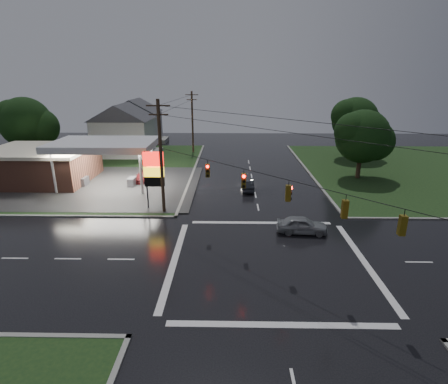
{
  "coord_description": "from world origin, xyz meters",
  "views": [
    {
      "loc": [
        -2.89,
        -22.9,
        13.01
      ],
      "look_at": [
        -3.45,
        6.98,
        3.0
      ],
      "focal_mm": 28.0,
      "sensor_mm": 36.0,
      "label": 1
    }
  ],
  "objects_px": {
    "car_crossing": "(302,225)",
    "utility_pole_n": "(192,121)",
    "house_near": "(124,129)",
    "house_far": "(136,120)",
    "car_north": "(248,185)",
    "gas_station": "(50,162)",
    "pylon_sign": "(154,171)",
    "utility_pole_nw": "(161,156)",
    "car_pump": "(145,176)",
    "tree_ne_far": "(356,120)",
    "tree_nw_behind": "(27,123)",
    "tree_ne_near": "(364,137)"
  },
  "relations": [
    {
      "from": "gas_station",
      "to": "utility_pole_n",
      "type": "bearing_deg",
      "value": 48.53
    },
    {
      "from": "house_near",
      "to": "house_far",
      "type": "distance_m",
      "value": 12.04
    },
    {
      "from": "tree_ne_far",
      "to": "gas_station",
      "type": "bearing_deg",
      "value": -161.54
    },
    {
      "from": "pylon_sign",
      "to": "house_far",
      "type": "bearing_deg",
      "value": 106.98
    },
    {
      "from": "tree_ne_near",
      "to": "car_crossing",
      "type": "distance_m",
      "value": 20.78
    },
    {
      "from": "utility_pole_nw",
      "to": "car_north",
      "type": "height_order",
      "value": "utility_pole_nw"
    },
    {
      "from": "utility_pole_n",
      "to": "house_far",
      "type": "distance_m",
      "value": 16.0
    },
    {
      "from": "car_north",
      "to": "gas_station",
      "type": "bearing_deg",
      "value": -7.34
    },
    {
      "from": "car_north",
      "to": "house_near",
      "type": "bearing_deg",
      "value": -44.16
    },
    {
      "from": "pylon_sign",
      "to": "car_north",
      "type": "height_order",
      "value": "pylon_sign"
    },
    {
      "from": "car_pump",
      "to": "tree_ne_near",
      "type": "bearing_deg",
      "value": 15.91
    },
    {
      "from": "tree_ne_near",
      "to": "utility_pole_n",
      "type": "bearing_deg",
      "value": 145.9
    },
    {
      "from": "gas_station",
      "to": "car_pump",
      "type": "height_order",
      "value": "gas_station"
    },
    {
      "from": "tree_nw_behind",
      "to": "tree_ne_near",
      "type": "distance_m",
      "value": 48.65
    },
    {
      "from": "pylon_sign",
      "to": "car_north",
      "type": "distance_m",
      "value": 11.96
    },
    {
      "from": "tree_nw_behind",
      "to": "car_pump",
      "type": "xyz_separation_m",
      "value": [
        19.82,
        -9.58,
        -5.54
      ]
    },
    {
      "from": "utility_pole_n",
      "to": "car_crossing",
      "type": "distance_m",
      "value": 35.8
    },
    {
      "from": "tree_ne_near",
      "to": "tree_ne_far",
      "type": "relative_size",
      "value": 0.92
    },
    {
      "from": "gas_station",
      "to": "tree_nw_behind",
      "type": "bearing_deg",
      "value": 128.42
    },
    {
      "from": "utility_pole_nw",
      "to": "house_near",
      "type": "height_order",
      "value": "utility_pole_nw"
    },
    {
      "from": "gas_station",
      "to": "tree_ne_far",
      "type": "height_order",
      "value": "tree_ne_far"
    },
    {
      "from": "house_near",
      "to": "house_far",
      "type": "relative_size",
      "value": 1.0
    },
    {
      "from": "house_far",
      "to": "tree_nw_behind",
      "type": "relative_size",
      "value": 1.1
    },
    {
      "from": "tree_nw_behind",
      "to": "car_north",
      "type": "relative_size",
      "value": 2.64
    },
    {
      "from": "house_near",
      "to": "tree_ne_far",
      "type": "bearing_deg",
      "value": -3.01
    },
    {
      "from": "utility_pole_n",
      "to": "tree_ne_far",
      "type": "bearing_deg",
      "value": -8.55
    },
    {
      "from": "house_near",
      "to": "car_crossing",
      "type": "distance_m",
      "value": 39.62
    },
    {
      "from": "tree_ne_near",
      "to": "tree_ne_far",
      "type": "xyz_separation_m",
      "value": [
        3.01,
        12.0,
        0.62
      ]
    },
    {
      "from": "tree_nw_behind",
      "to": "car_crossing",
      "type": "bearing_deg",
      "value": -34.01
    },
    {
      "from": "car_crossing",
      "to": "car_north",
      "type": "bearing_deg",
      "value": 24.52
    },
    {
      "from": "tree_ne_near",
      "to": "car_pump",
      "type": "xyz_separation_m",
      "value": [
        -28.16,
        -1.58,
        -4.92
      ]
    },
    {
      "from": "gas_station",
      "to": "car_crossing",
      "type": "distance_m",
      "value": 32.61
    },
    {
      "from": "tree_ne_near",
      "to": "utility_pole_nw",
      "type": "bearing_deg",
      "value": -152.14
    },
    {
      "from": "house_far",
      "to": "car_pump",
      "type": "bearing_deg",
      "value": -73.96
    },
    {
      "from": "tree_ne_far",
      "to": "car_north",
      "type": "xyz_separation_m",
      "value": [
        -17.95,
        -17.38,
        -5.55
      ]
    },
    {
      "from": "tree_ne_near",
      "to": "tree_ne_far",
      "type": "bearing_deg",
      "value": 75.93
    },
    {
      "from": "house_near",
      "to": "house_far",
      "type": "xyz_separation_m",
      "value": [
        -1.0,
        12.0,
        0.0
      ]
    },
    {
      "from": "house_far",
      "to": "car_north",
      "type": "distance_m",
      "value": 38.03
    },
    {
      "from": "pylon_sign",
      "to": "house_far",
      "type": "xyz_separation_m",
      "value": [
        -11.45,
        37.5,
        0.39
      ]
    },
    {
      "from": "gas_station",
      "to": "tree_nw_behind",
      "type": "height_order",
      "value": "tree_nw_behind"
    },
    {
      "from": "utility_pole_n",
      "to": "tree_ne_near",
      "type": "relative_size",
      "value": 1.17
    },
    {
      "from": "car_north",
      "to": "tree_ne_far",
      "type": "bearing_deg",
      "value": -136.2
    },
    {
      "from": "utility_pole_nw",
      "to": "car_pump",
      "type": "relative_size",
      "value": 2.49
    },
    {
      "from": "utility_pole_nw",
      "to": "tree_nw_behind",
      "type": "height_order",
      "value": "utility_pole_nw"
    },
    {
      "from": "pylon_sign",
      "to": "car_pump",
      "type": "height_order",
      "value": "pylon_sign"
    },
    {
      "from": "gas_station",
      "to": "pylon_sign",
      "type": "height_order",
      "value": "pylon_sign"
    },
    {
      "from": "car_crossing",
      "to": "utility_pole_n",
      "type": "bearing_deg",
      "value": 26.27
    },
    {
      "from": "car_north",
      "to": "utility_pole_n",
      "type": "bearing_deg",
      "value": -68.14
    },
    {
      "from": "pylon_sign",
      "to": "tree_nw_behind",
      "type": "xyz_separation_m",
      "value": [
        -23.34,
        19.49,
        2.17
      ]
    },
    {
      "from": "tree_nw_behind",
      "to": "tree_ne_far",
      "type": "distance_m",
      "value": 51.15
    }
  ]
}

